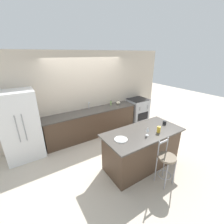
% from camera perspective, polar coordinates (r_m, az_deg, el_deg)
% --- Properties ---
extents(ground_plane, '(18.00, 18.00, 0.00)m').
position_cam_1_polar(ground_plane, '(4.98, -5.47, -10.21)').
color(ground_plane, beige).
extents(wall_back, '(6.00, 0.07, 2.70)m').
position_cam_1_polar(wall_back, '(5.00, -9.55, 6.61)').
color(wall_back, beige).
rests_on(wall_back, ground_plane).
extents(back_counter, '(3.09, 0.64, 0.89)m').
position_cam_1_polar(back_counter, '(5.05, -7.53, -4.04)').
color(back_counter, '#4C3828').
rests_on(back_counter, ground_plane).
extents(sink_faucet, '(0.02, 0.13, 0.22)m').
position_cam_1_polar(sink_faucet, '(5.00, -8.80, 2.80)').
color(sink_faucet, '#ADAFB5').
rests_on(sink_faucet, back_counter).
extents(kitchen_island, '(1.90, 0.91, 0.93)m').
position_cam_1_polar(kitchen_island, '(3.78, 11.30, -13.47)').
color(kitchen_island, '#4C3828').
rests_on(kitchen_island, ground_plane).
extents(refrigerator, '(0.87, 0.73, 1.80)m').
position_cam_1_polar(refrigerator, '(4.43, -31.43, -4.57)').
color(refrigerator, white).
rests_on(refrigerator, ground_plane).
extents(oven_range, '(0.72, 0.68, 0.97)m').
position_cam_1_polar(oven_range, '(6.02, 9.62, 0.48)').
color(oven_range, '#ADAFB5').
rests_on(oven_range, ground_plane).
extents(bar_stool_near, '(0.37, 0.37, 1.01)m').
position_cam_1_polar(bar_stool_near, '(3.42, 19.89, -17.28)').
color(bar_stool_near, '#99999E').
rests_on(bar_stool_near, ground_plane).
extents(dinner_plate, '(0.28, 0.28, 0.02)m').
position_cam_1_polar(dinner_plate, '(3.18, 3.41, -10.31)').
color(dinner_plate, white).
rests_on(dinner_plate, kitchen_island).
extents(wine_glass, '(0.07, 0.07, 0.20)m').
position_cam_1_polar(wine_glass, '(3.35, 13.44, -6.46)').
color(wine_glass, white).
rests_on(wine_glass, kitchen_island).
extents(coffee_mug, '(0.12, 0.09, 0.09)m').
position_cam_1_polar(coffee_mug, '(4.03, 19.41, -3.74)').
color(coffee_mug, '#232326').
rests_on(coffee_mug, kitchen_island).
extents(tumbler_cup, '(0.08, 0.08, 0.14)m').
position_cam_1_polar(tumbler_cup, '(3.57, 17.36, -6.36)').
color(tumbler_cup, gold).
rests_on(tumbler_cup, kitchen_island).
extents(pumpkin_decoration, '(0.14, 0.14, 0.14)m').
position_cam_1_polar(pumpkin_decoration, '(5.41, 2.39, 3.62)').
color(pumpkin_decoration, beige).
rests_on(pumpkin_decoration, back_counter).
extents(soap_bottle, '(0.05, 0.05, 0.18)m').
position_cam_1_polar(soap_bottle, '(5.31, -0.42, 3.47)').
color(soap_bottle, '#89B260').
rests_on(soap_bottle, back_counter).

